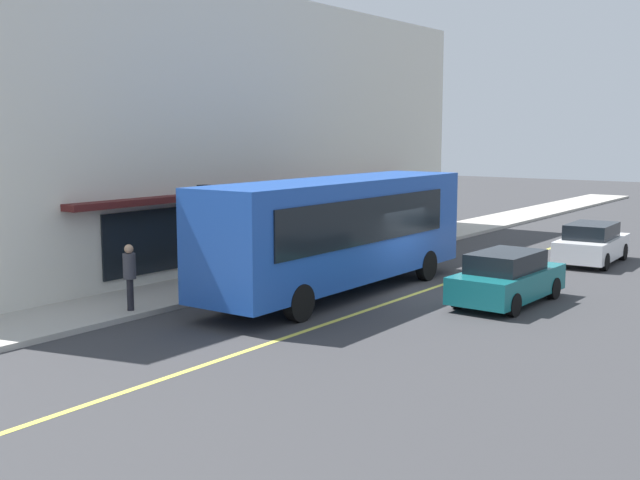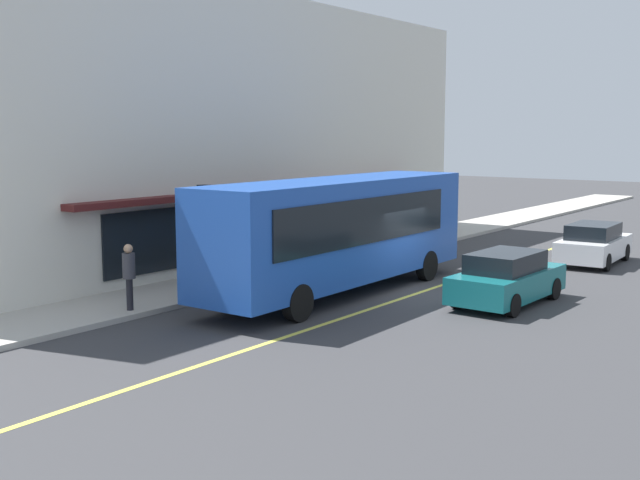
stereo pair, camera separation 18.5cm
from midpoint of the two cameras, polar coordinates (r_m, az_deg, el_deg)
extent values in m
plane|color=#38383A|center=(24.35, 7.64, -3.78)|extent=(120.00, 120.00, 0.00)
cube|color=#B2ADA3|center=(27.52, -2.89, -2.21)|extent=(80.00, 2.88, 0.15)
cube|color=#D8D14C|center=(24.35, 7.64, -3.77)|extent=(36.00, 0.16, 0.01)
cube|color=silver|center=(31.99, -8.70, 7.90)|extent=(26.81, 8.04, 9.91)
cube|color=#4C1919|center=(29.19, -2.69, 3.76)|extent=(18.77, 0.70, 0.20)
cube|color=black|center=(29.45, -3.00, 1.25)|extent=(16.09, 0.08, 2.00)
cube|color=#1E4CAD|center=(23.55, 1.62, 0.82)|extent=(11.03, 2.63, 3.00)
cube|color=black|center=(28.16, 7.89, 2.64)|extent=(0.14, 2.10, 1.80)
cube|color=black|center=(24.00, -1.28, 1.82)|extent=(8.80, 0.16, 1.32)
cube|color=black|center=(22.57, 3.86, 1.42)|extent=(8.80, 0.16, 1.32)
cube|color=#0CF259|center=(28.15, 7.99, 4.46)|extent=(0.10, 1.90, 0.36)
cube|color=#2D2D33|center=(28.44, 7.93, -0.57)|extent=(0.19, 2.40, 0.40)
cylinder|color=black|center=(27.29, 3.82, -1.40)|extent=(1.00, 0.31, 1.00)
cylinder|color=black|center=(26.18, 8.01, -1.86)|extent=(1.00, 0.31, 1.00)
cylinder|color=black|center=(21.75, -6.12, -3.82)|extent=(1.00, 0.31, 1.00)
cylinder|color=black|center=(20.33, -1.36, -4.60)|extent=(1.00, 0.31, 1.00)
cylinder|color=#2D2D33|center=(23.38, -7.83, 0.08)|extent=(0.12, 0.12, 3.20)
cube|color=black|center=(23.39, -8.24, 2.91)|extent=(0.30, 0.30, 0.90)
sphere|color=red|center=(23.49, -8.54, 3.59)|extent=(0.18, 0.18, 0.18)
sphere|color=orange|center=(23.51, -8.53, 2.93)|extent=(0.18, 0.18, 0.18)
sphere|color=green|center=(23.54, -8.52, 2.28)|extent=(0.18, 0.18, 0.18)
cube|color=#14666B|center=(23.05, 13.73, -3.09)|extent=(4.35, 1.92, 0.75)
cube|color=black|center=(22.80, 13.63, -1.55)|extent=(2.45, 1.58, 0.55)
cylinder|color=black|center=(24.70, 13.35, -3.00)|extent=(0.65, 0.24, 0.64)
cylinder|color=black|center=(24.08, 16.89, -3.41)|extent=(0.65, 0.24, 0.64)
cylinder|color=black|center=(22.20, 10.25, -4.13)|extent=(0.65, 0.24, 0.64)
cylinder|color=black|center=(21.51, 14.12, -4.64)|extent=(0.65, 0.24, 0.64)
cube|color=white|center=(31.01, 19.51, -0.54)|extent=(4.38, 1.99, 0.75)
cube|color=black|center=(30.79, 19.49, 0.62)|extent=(2.47, 1.62, 0.55)
cylinder|color=black|center=(32.62, 18.72, -0.60)|extent=(0.65, 0.25, 0.64)
cylinder|color=black|center=(32.24, 21.53, -0.83)|extent=(0.65, 0.25, 0.64)
cylinder|color=black|center=(29.92, 17.28, -1.27)|extent=(0.65, 0.25, 0.64)
cylinder|color=black|center=(29.50, 20.33, -1.53)|extent=(0.65, 0.25, 0.64)
cylinder|color=black|center=(21.55, -13.48, -3.87)|extent=(0.18, 0.18, 0.86)
cylinder|color=#3F3F47|center=(21.41, -13.55, -1.84)|extent=(0.34, 0.34, 0.68)
sphere|color=tan|center=(21.34, -13.59, -0.62)|extent=(0.24, 0.24, 0.24)
camera|label=1|loc=(0.09, -89.78, 0.03)|focal=43.85mm
camera|label=2|loc=(0.09, 90.22, -0.03)|focal=43.85mm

